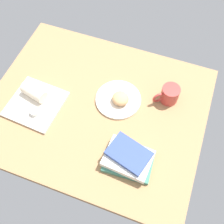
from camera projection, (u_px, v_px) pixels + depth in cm
name	position (u px, v px, depth cm)	size (l,w,h in cm)	color
dining_table	(96.00, 109.00, 141.56)	(110.00, 90.00, 4.00)	#9E754C
round_plate	(118.00, 99.00, 141.27)	(23.52, 23.52, 1.40)	silver
scone_pastry	(120.00, 98.00, 137.77)	(8.58, 8.45, 5.01)	tan
square_plate	(36.00, 104.00, 139.81)	(25.80, 25.80, 1.60)	silver
sauce_cup	(35.00, 112.00, 135.10)	(4.75, 4.75, 2.51)	silver
breakfast_wrap	(34.00, 92.00, 138.49)	(6.64, 6.64, 12.88)	beige
book_stack	(128.00, 158.00, 122.39)	(22.64, 18.52, 7.94)	#387260
coffee_mug	(169.00, 94.00, 137.94)	(12.32, 11.01, 9.37)	#B23833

